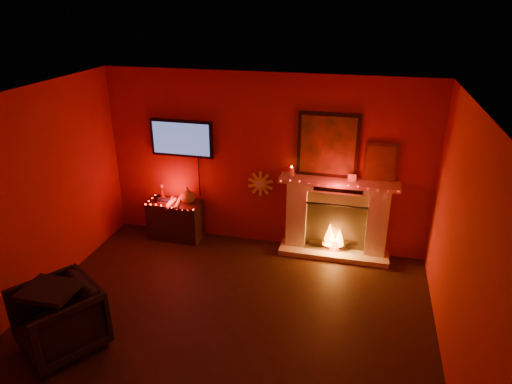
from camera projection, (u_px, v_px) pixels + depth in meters
room at (210, 241)px, 4.69m from camera, size 5.00×5.00×5.00m
fireplace at (336, 210)px, 6.82m from camera, size 1.72×0.40×2.18m
tv at (182, 138)px, 7.05m from camera, size 1.00×0.07×1.24m
sunburst_clock at (260, 184)px, 7.05m from camera, size 0.40×0.03×0.40m
console_table at (176, 218)px, 7.41m from camera, size 0.84×0.52×0.90m
armchair at (59, 319)px, 5.04m from camera, size 1.15×1.16×0.77m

